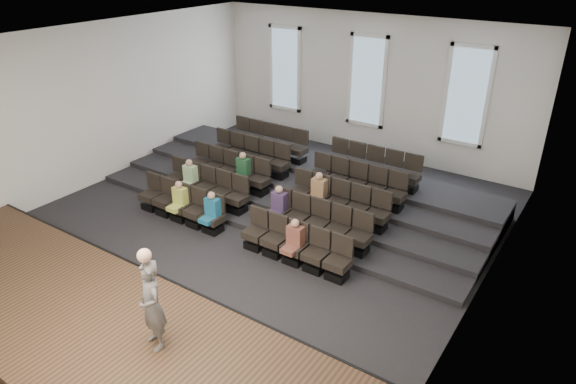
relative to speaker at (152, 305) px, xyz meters
The scene contains 13 objects.
ground 5.34m from the speaker, 109.62° to the left, with size 14.00×14.00×0.00m, color black.
ceiling 6.30m from the speaker, 109.62° to the left, with size 12.00×14.00×0.02m, color white.
wall_back 12.05m from the speaker, 98.29° to the left, with size 12.00×0.04×5.00m, color silver.
wall_left 9.21m from the speaker, 147.93° to the left, with size 0.04×14.00×5.00m, color silver.
wall_right 6.57m from the speaker, 48.55° to the left, with size 0.04×14.00×5.00m, color silver.
stage 2.08m from the speaker, behind, with size 11.80×3.60×0.50m, color #4A341F.
stage_lip 2.57m from the speaker, 138.61° to the left, with size 11.80×0.06×0.52m, color black.
risers 8.30m from the speaker, 102.17° to the left, with size 11.80×4.80×0.60m.
seating_rows 6.66m from the speaker, 105.14° to the left, with size 6.80×4.70×1.67m.
windows 12.01m from the speaker, 98.34° to the left, with size 8.44×0.10×3.24m.
audience 5.60m from the speaker, 112.08° to the left, with size 4.85×2.64×1.10m.
speaker is the anchor object (origin of this frame).
mic_stand 0.70m from the speaker, 133.86° to the left, with size 0.23×0.23×1.37m.
Camera 1 is at (7.74, -9.48, 7.10)m, focal length 32.00 mm.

